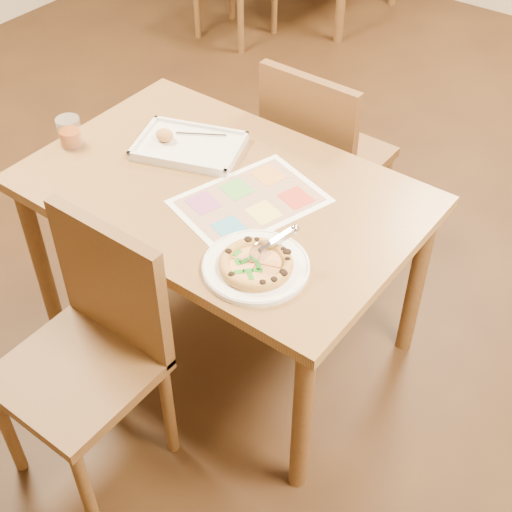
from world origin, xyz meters
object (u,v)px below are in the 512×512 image
Objects in this scene: appetizer_tray at (187,146)px; pizza at (256,264)px; dining_table at (222,208)px; pizza_cutter at (272,244)px; glass_tumbler at (70,133)px; chair_near at (94,328)px; chair_far at (319,145)px; menu at (250,201)px; plate at (256,267)px.

pizza is at bearing -31.84° from appetizer_tray.
dining_table is 9.24× the size of pizza_cutter.
appetizer_tray is 4.07× the size of glass_tumbler.
dining_table is 12.44× the size of glass_tumbler.
glass_tumbler is at bearing 140.58° from chair_near.
chair_far is 4.50× the size of glass_tumbler.
chair_near is 1.04× the size of menu.
appetizer_tray is (-0.24, 0.10, 0.10)m from dining_table.
pizza is at bearing -7.97° from glass_tumbler.
glass_tumbler is at bearing 51.13° from chair_far.
plate is 0.02m from pizza.
menu is (-0.23, 0.20, -0.08)m from pizza_cutter.
glass_tumbler reaches higher than dining_table.
chair_near reaches higher than dining_table.
menu is at bearing 101.35° from chair_far.
chair_far is 1.04× the size of menu.
chair_far is at bearing 111.09° from plate.
menu is at bearing -16.33° from appetizer_tray.
chair_far is 3.34× the size of pizza_cutter.
menu is at bearing 78.54° from chair_near.
menu reaches higher than dining_table.
dining_table is 0.42m from plate.
appetizer_tray reaches higher than pizza.
chair_far reaches higher than glass_tumbler.
plate is at bearing 124.41° from pizza.
menu is at bearing 74.85° from pizza_cutter.
chair_far is (-0.00, 1.20, 0.00)m from chair_near.
menu is (-0.20, 0.24, -0.01)m from plate.
menu is (0.12, 0.60, 0.16)m from chair_near.
plate is at bearing -36.58° from dining_table.
chair_near is 2.18× the size of pizza.
menu is at bearing 130.32° from pizza.
pizza is (0.01, -0.01, 0.02)m from plate.
menu is at bearing -1.39° from dining_table.
appetizer_tray is 0.42m from glass_tumbler.
dining_table is 3.05× the size of appetizer_tray.
menu is (0.12, -0.00, 0.09)m from dining_table.
glass_tumbler reaches higher than pizza.
dining_table is at bearing 85.70° from pizza_cutter.
appetizer_tray is at bearing 108.49° from chair_near.
chair_near is at bearing -132.06° from plate.
plate is (0.33, -0.84, 0.16)m from chair_far.
chair_near is 1.50× the size of plate.
appetizer_tray is 0.94× the size of menu.
glass_tumbler is (-0.91, 0.13, 0.02)m from pizza.
pizza_cutter is at bearing -40.59° from menu.
dining_table is 2.87× the size of menu.
chair_far is 0.92m from plate.
appetizer_tray is at bearing 156.65° from dining_table.
chair_far is at bearing 101.35° from menu.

